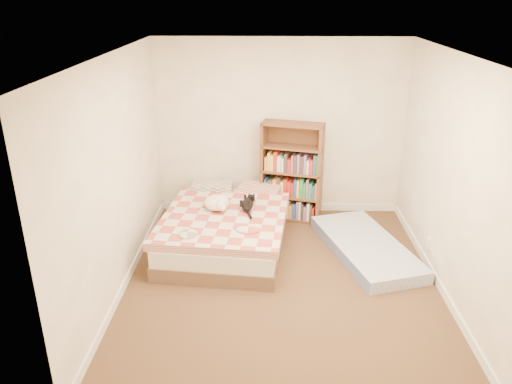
{
  "coord_description": "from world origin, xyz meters",
  "views": [
    {
      "loc": [
        -0.17,
        -4.85,
        3.09
      ],
      "look_at": [
        -0.3,
        0.3,
        0.98
      ],
      "focal_mm": 35.0,
      "sensor_mm": 36.0,
      "label": 1
    }
  ],
  "objects_px": {
    "bed": "(227,226)",
    "black_cat": "(248,204)",
    "floor_mattress": "(366,247)",
    "white_dog": "(217,203)",
    "bookshelf": "(291,183)"
  },
  "relations": [
    {
      "from": "bed",
      "to": "black_cat",
      "type": "relative_size",
      "value": 3.78
    },
    {
      "from": "black_cat",
      "to": "floor_mattress",
      "type": "bearing_deg",
      "value": 2.41
    },
    {
      "from": "floor_mattress",
      "to": "white_dog",
      "type": "relative_size",
      "value": 4.01
    },
    {
      "from": "bed",
      "to": "floor_mattress",
      "type": "height_order",
      "value": "bed"
    },
    {
      "from": "white_dog",
      "to": "bookshelf",
      "type": "bearing_deg",
      "value": 58.11
    },
    {
      "from": "bed",
      "to": "bookshelf",
      "type": "distance_m",
      "value": 1.23
    },
    {
      "from": "floor_mattress",
      "to": "white_dog",
      "type": "bearing_deg",
      "value": 156.7
    },
    {
      "from": "bed",
      "to": "bookshelf",
      "type": "xyz_separation_m",
      "value": [
        0.85,
        0.83,
        0.28
      ]
    },
    {
      "from": "floor_mattress",
      "to": "black_cat",
      "type": "height_order",
      "value": "black_cat"
    },
    {
      "from": "black_cat",
      "to": "white_dog",
      "type": "relative_size",
      "value": 1.32
    },
    {
      "from": "floor_mattress",
      "to": "black_cat",
      "type": "bearing_deg",
      "value": 153.12
    },
    {
      "from": "floor_mattress",
      "to": "white_dog",
      "type": "xyz_separation_m",
      "value": [
        -1.87,
        0.21,
        0.5
      ]
    },
    {
      "from": "floor_mattress",
      "to": "black_cat",
      "type": "xyz_separation_m",
      "value": [
        -1.49,
        0.26,
        0.47
      ]
    },
    {
      "from": "bookshelf",
      "to": "black_cat",
      "type": "xyz_separation_m",
      "value": [
        -0.59,
        -0.78,
        0.02
      ]
    },
    {
      "from": "bed",
      "to": "white_dog",
      "type": "distance_m",
      "value": 0.35
    }
  ]
}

